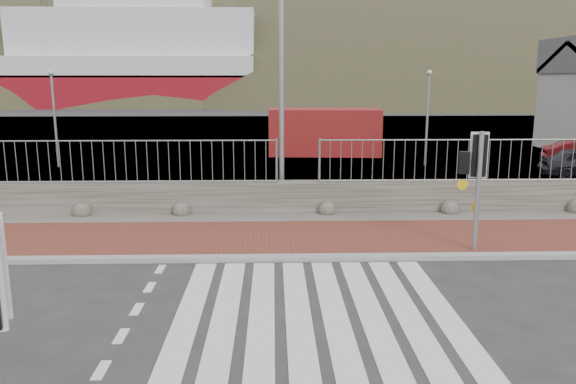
{
  "coord_description": "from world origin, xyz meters",
  "views": [
    {
      "loc": [
        -0.7,
        -8.39,
        3.83
      ],
      "look_at": [
        -0.39,
        3.0,
        1.49
      ],
      "focal_mm": 35.0,
      "sensor_mm": 36.0,
      "label": 1
    }
  ],
  "objects_px": {
    "ferry": "(91,65)",
    "shipping_container": "(325,132)",
    "traffic_signal_far": "(478,166)",
    "streetlight": "(286,45)"
  },
  "relations": [
    {
      "from": "ferry",
      "to": "shipping_container",
      "type": "xyz_separation_m",
      "value": [
        26.54,
        -48.33,
        -4.22
      ]
    },
    {
      "from": "traffic_signal_far",
      "to": "streetlight",
      "type": "distance_m",
      "value": 6.73
    },
    {
      "from": "ferry",
      "to": "traffic_signal_far",
      "type": "xyz_separation_m",
      "value": [
        28.36,
        -64.48,
        -3.41
      ]
    },
    {
      "from": "ferry",
      "to": "traffic_signal_far",
      "type": "distance_m",
      "value": 70.52
    },
    {
      "from": "traffic_signal_far",
      "to": "streetlight",
      "type": "relative_size",
      "value": 0.32
    },
    {
      "from": "streetlight",
      "to": "ferry",
      "type": "bearing_deg",
      "value": 122.54
    },
    {
      "from": "streetlight",
      "to": "shipping_container",
      "type": "distance_m",
      "value": 12.23
    },
    {
      "from": "traffic_signal_far",
      "to": "streetlight",
      "type": "height_order",
      "value": "streetlight"
    },
    {
      "from": "shipping_container",
      "to": "traffic_signal_far",
      "type": "bearing_deg",
      "value": -79.66
    },
    {
      "from": "ferry",
      "to": "shipping_container",
      "type": "height_order",
      "value": "ferry"
    }
  ]
}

